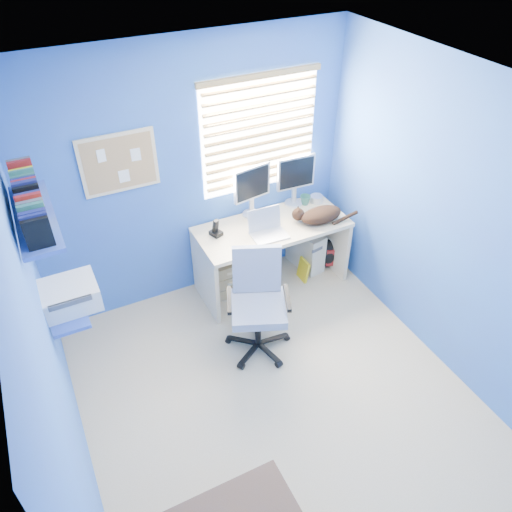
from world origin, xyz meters
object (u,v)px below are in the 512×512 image
laptop (269,226)px  desk (272,256)px  cat (321,215)px  tower_pc (306,248)px  office_chair (258,315)px

laptop → desk: bearing=55.6°
cat → tower_pc: (0.02, 0.27, -0.59)m
laptop → office_chair: office_chair is taller
tower_pc → laptop: bearing=-165.9°
tower_pc → desk: bearing=-175.9°
cat → office_chair: office_chair is taller
desk → cat: bearing=-18.2°
desk → laptop: laptop is taller
laptop → tower_pc: bearing=26.7°
desk → tower_pc: (0.48, 0.12, -0.14)m
laptop → office_chair: bearing=-122.2°
laptop → tower_pc: size_ratio=0.73×
laptop → cat: 0.57m
cat → office_chair: bearing=-125.7°
desk → office_chair: (-0.50, -0.70, -0.01)m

